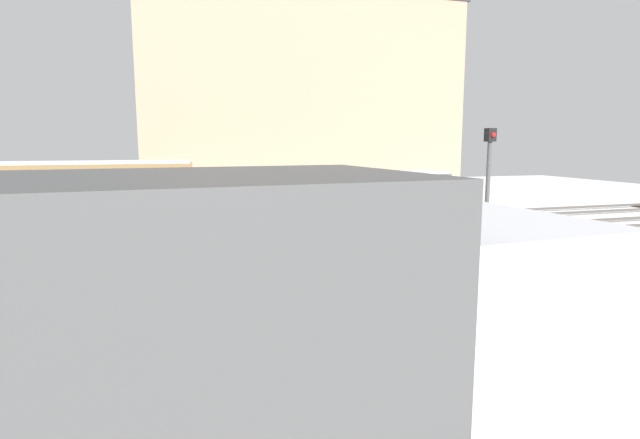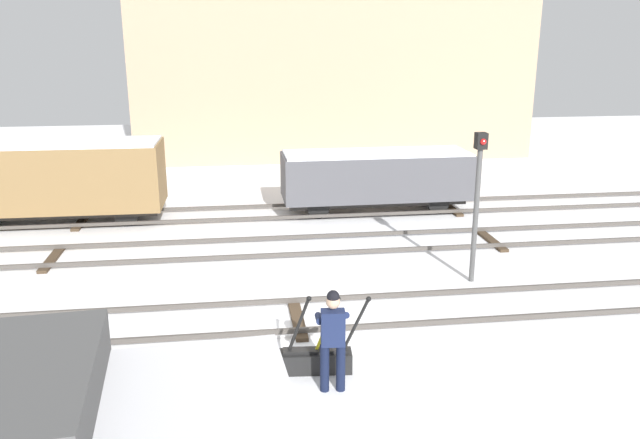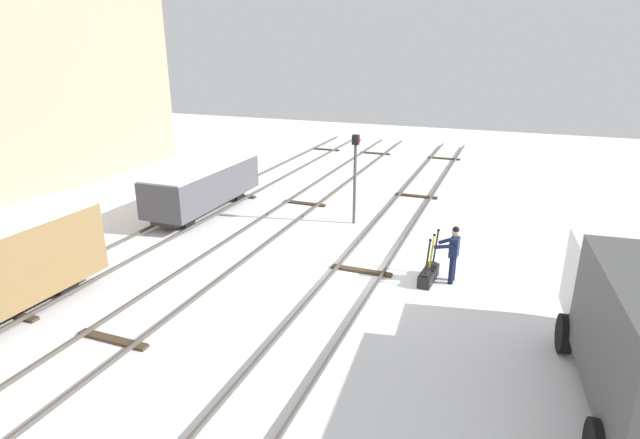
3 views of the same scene
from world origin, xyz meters
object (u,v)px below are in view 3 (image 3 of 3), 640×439
object	(u,v)px
signal_post	(355,170)
rail_worker	(453,251)
freight_car_back_track	(204,185)
switch_lever_frame	(429,273)

from	to	relation	value
signal_post	rail_worker	bearing A→B (deg)	-132.88
rail_worker	signal_post	world-z (taller)	signal_post
rail_worker	freight_car_back_track	xyz separation A→B (m)	(3.03, 10.49, 0.18)
switch_lever_frame	rail_worker	world-z (taller)	rail_worker
freight_car_back_track	switch_lever_frame	bearing A→B (deg)	-108.60
rail_worker	signal_post	distance (m)	5.93
switch_lever_frame	rail_worker	bearing A→B (deg)	-68.79
switch_lever_frame	signal_post	world-z (taller)	signal_post
switch_lever_frame	freight_car_back_track	size ratio (longest dim) A/B	0.26
switch_lever_frame	signal_post	size ratio (longest dim) A/B	0.45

